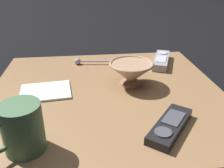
% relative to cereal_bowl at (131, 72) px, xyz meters
% --- Properties ---
extents(ground_plane, '(6.00, 6.00, 0.00)m').
position_rel_cereal_bowl_xyz_m(ground_plane, '(0.04, -0.08, -0.08)').
color(ground_plane, black).
extents(table, '(0.63, 0.67, 0.04)m').
position_rel_cereal_bowl_xyz_m(table, '(0.04, -0.08, -0.06)').
color(table, '#936D47').
rests_on(table, ground).
extents(cereal_bowl, '(0.13, 0.13, 0.07)m').
position_rel_cereal_bowl_xyz_m(cereal_bowl, '(0.00, 0.00, 0.00)').
color(cereal_bowl, tan).
rests_on(cereal_bowl, table).
extents(coffee_mug, '(0.09, 0.10, 0.10)m').
position_rel_cereal_bowl_xyz_m(coffee_mug, '(0.26, -0.26, 0.01)').
color(coffee_mug, '#4C724C').
rests_on(coffee_mug, table).
extents(teaspoon, '(0.03, 0.13, 0.02)m').
position_rel_cereal_bowl_xyz_m(teaspoon, '(-0.18, -0.15, -0.03)').
color(teaspoon, '#A3A5B2').
rests_on(teaspoon, table).
extents(tv_remote_near, '(0.17, 0.11, 0.03)m').
position_rel_cereal_bowl_xyz_m(tv_remote_near, '(-0.16, 0.14, -0.03)').
color(tv_remote_near, '#9E9EA3').
rests_on(tv_remote_near, table).
extents(tv_remote_far, '(0.16, 0.14, 0.02)m').
position_rel_cereal_bowl_xyz_m(tv_remote_far, '(0.23, 0.05, -0.03)').
color(tv_remote_far, black).
rests_on(tv_remote_far, table).
extents(folded_napkin, '(0.12, 0.15, 0.01)m').
position_rel_cereal_bowl_xyz_m(folded_napkin, '(0.02, -0.25, -0.04)').
color(folded_napkin, white).
rests_on(folded_napkin, table).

